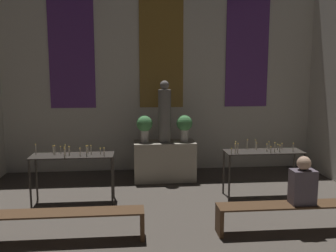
{
  "coord_description": "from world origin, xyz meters",
  "views": [
    {
      "loc": [
        -0.68,
        2.91,
        2.43
      ],
      "look_at": [
        0.0,
        10.15,
        1.33
      ],
      "focal_mm": 40.0,
      "sensor_mm": 36.0,
      "label": 1
    }
  ],
  "objects_px": {
    "candle_rack_left": "(73,161)",
    "candle_rack_right": "(263,156)",
    "statue": "(165,114)",
    "pew_back_right": "(290,211)",
    "flower_vase_left": "(145,126)",
    "pew_back_left": "(66,219)",
    "flower_vase_right": "(184,125)",
    "altar": "(165,161)",
    "person_seated": "(303,183)"
  },
  "relations": [
    {
      "from": "flower_vase_left",
      "to": "flower_vase_right",
      "type": "relative_size",
      "value": 1.0
    },
    {
      "from": "altar",
      "to": "flower_vase_left",
      "type": "xyz_separation_m",
      "value": [
        -0.44,
        0.0,
        0.8
      ]
    },
    {
      "from": "candle_rack_right",
      "to": "pew_back_left",
      "type": "height_order",
      "value": "candle_rack_right"
    },
    {
      "from": "pew_back_right",
      "to": "person_seated",
      "type": "height_order",
      "value": "person_seated"
    },
    {
      "from": "candle_rack_right",
      "to": "pew_back_right",
      "type": "xyz_separation_m",
      "value": [
        -0.13,
        -1.6,
        -0.47
      ]
    },
    {
      "from": "statue",
      "to": "flower_vase_right",
      "type": "distance_m",
      "value": 0.51
    },
    {
      "from": "flower_vase_left",
      "to": "flower_vase_right",
      "type": "distance_m",
      "value": 0.87
    },
    {
      "from": "flower_vase_left",
      "to": "pew_back_left",
      "type": "height_order",
      "value": "flower_vase_left"
    },
    {
      "from": "altar",
      "to": "pew_back_right",
      "type": "relative_size",
      "value": 0.61
    },
    {
      "from": "flower_vase_left",
      "to": "pew_back_right",
      "type": "xyz_separation_m",
      "value": [
        2.09,
        -2.86,
        -0.9
      ]
    },
    {
      "from": "altar",
      "to": "pew_back_left",
      "type": "xyz_separation_m",
      "value": [
        -1.65,
        -2.86,
        -0.11
      ]
    },
    {
      "from": "pew_back_left",
      "to": "pew_back_right",
      "type": "relative_size",
      "value": 1.0
    },
    {
      "from": "statue",
      "to": "candle_rack_right",
      "type": "height_order",
      "value": "statue"
    },
    {
      "from": "altar",
      "to": "candle_rack_left",
      "type": "bearing_deg",
      "value": -144.67
    },
    {
      "from": "candle_rack_right",
      "to": "person_seated",
      "type": "xyz_separation_m",
      "value": [
        0.04,
        -1.6,
        -0.04
      ]
    },
    {
      "from": "pew_back_left",
      "to": "statue",
      "type": "bearing_deg",
      "value": 60.04
    },
    {
      "from": "statue",
      "to": "candle_rack_left",
      "type": "height_order",
      "value": "statue"
    },
    {
      "from": "altar",
      "to": "pew_back_right",
      "type": "xyz_separation_m",
      "value": [
        1.65,
        -2.86,
        -0.11
      ]
    },
    {
      "from": "candle_rack_left",
      "to": "pew_back_right",
      "type": "bearing_deg",
      "value": -24.87
    },
    {
      "from": "person_seated",
      "to": "flower_vase_right",
      "type": "bearing_deg",
      "value": 115.93
    },
    {
      "from": "candle_rack_left",
      "to": "person_seated",
      "type": "relative_size",
      "value": 2.04
    },
    {
      "from": "statue",
      "to": "candle_rack_right",
      "type": "relative_size",
      "value": 0.9
    },
    {
      "from": "candle_rack_left",
      "to": "pew_back_left",
      "type": "relative_size",
      "value": 0.67
    },
    {
      "from": "statue",
      "to": "flower_vase_left",
      "type": "bearing_deg",
      "value": 180.0
    },
    {
      "from": "candle_rack_left",
      "to": "candle_rack_right",
      "type": "distance_m",
      "value": 3.58
    },
    {
      "from": "altar",
      "to": "candle_rack_left",
      "type": "relative_size",
      "value": 0.9
    },
    {
      "from": "altar",
      "to": "flower_vase_left",
      "type": "distance_m",
      "value": 0.91
    },
    {
      "from": "pew_back_left",
      "to": "flower_vase_left",
      "type": "bearing_deg",
      "value": 67.03
    },
    {
      "from": "flower_vase_left",
      "to": "altar",
      "type": "bearing_deg",
      "value": 0.0
    },
    {
      "from": "flower_vase_left",
      "to": "statue",
      "type": "bearing_deg",
      "value": 0.0
    },
    {
      "from": "flower_vase_left",
      "to": "pew_back_right",
      "type": "distance_m",
      "value": 3.66
    },
    {
      "from": "pew_back_right",
      "to": "flower_vase_left",
      "type": "bearing_deg",
      "value": 126.09
    },
    {
      "from": "altar",
      "to": "pew_back_left",
      "type": "relative_size",
      "value": 0.61
    },
    {
      "from": "statue",
      "to": "flower_vase_left",
      "type": "relative_size",
      "value": 2.29
    },
    {
      "from": "pew_back_left",
      "to": "flower_vase_right",
      "type": "bearing_deg",
      "value": 53.91
    },
    {
      "from": "pew_back_right",
      "to": "statue",
      "type": "bearing_deg",
      "value": 119.96
    },
    {
      "from": "statue",
      "to": "pew_back_left",
      "type": "distance_m",
      "value": 3.5
    },
    {
      "from": "candle_rack_left",
      "to": "person_seated",
      "type": "xyz_separation_m",
      "value": [
        3.62,
        -1.6,
        -0.04
      ]
    },
    {
      "from": "candle_rack_left",
      "to": "person_seated",
      "type": "bearing_deg",
      "value": -23.78
    },
    {
      "from": "pew_back_right",
      "to": "person_seated",
      "type": "relative_size",
      "value": 3.03
    },
    {
      "from": "flower_vase_right",
      "to": "candle_rack_left",
      "type": "xyz_separation_m",
      "value": [
        -2.23,
        -1.27,
        -0.44
      ]
    },
    {
      "from": "statue",
      "to": "pew_back_right",
      "type": "xyz_separation_m",
      "value": [
        1.65,
        -2.86,
        -1.16
      ]
    },
    {
      "from": "statue",
      "to": "person_seated",
      "type": "height_order",
      "value": "statue"
    },
    {
      "from": "candle_rack_left",
      "to": "pew_back_left",
      "type": "bearing_deg",
      "value": -85.01
    },
    {
      "from": "flower_vase_right",
      "to": "pew_back_left",
      "type": "height_order",
      "value": "flower_vase_right"
    },
    {
      "from": "statue",
      "to": "candle_rack_right",
      "type": "distance_m",
      "value": 2.3
    },
    {
      "from": "candle_rack_left",
      "to": "statue",
      "type": "bearing_deg",
      "value": 35.33
    },
    {
      "from": "altar",
      "to": "candle_rack_right",
      "type": "height_order",
      "value": "candle_rack_right"
    },
    {
      "from": "candle_rack_left",
      "to": "pew_back_left",
      "type": "xyz_separation_m",
      "value": [
        0.14,
        -1.6,
        -0.47
      ]
    },
    {
      "from": "flower_vase_left",
      "to": "pew_back_left",
      "type": "xyz_separation_m",
      "value": [
        -1.21,
        -2.86,
        -0.9
      ]
    }
  ]
}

